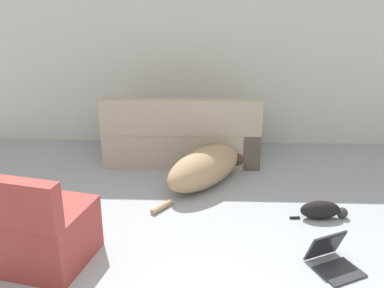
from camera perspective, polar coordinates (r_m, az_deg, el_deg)
The scene contains 6 objects.
wall_back at distance 5.66m, azimuth 1.97°, elevation 12.77°, with size 6.66×0.06×2.57m.
couch at distance 5.31m, azimuth -1.26°, elevation 0.96°, with size 1.84×0.94×0.84m.
dog at distance 4.62m, azimuth 2.19°, elevation -2.99°, with size 1.08×1.40×0.41m.
cat at distance 4.16m, azimuth 16.95°, elevation -8.44°, with size 0.54×0.19×0.17m.
laptop_open at distance 3.54m, azimuth 18.06°, elevation -14.04°, with size 0.44×0.46×0.25m.
side_chair at distance 3.50m, azimuth -19.57°, elevation -10.85°, with size 0.80×0.77×0.81m.
Camera 1 is at (0.03, -2.11, 2.01)m, focal length 40.00 mm.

